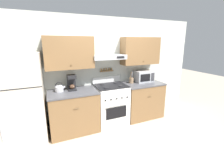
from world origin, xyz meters
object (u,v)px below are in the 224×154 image
at_px(refrigerator, 22,100).
at_px(utensil_crock, 131,80).
at_px(tea_kettle, 59,88).
at_px(coffee_maker, 72,82).
at_px(stove_range, 111,104).
at_px(microwave, 143,76).

xyz_separation_m(refrigerator, utensil_crock, (2.45, 0.14, 0.11)).
xyz_separation_m(tea_kettle, coffee_maker, (0.27, 0.03, 0.09)).
bearing_deg(stove_range, refrigerator, -178.86).
bearing_deg(microwave, refrigerator, -176.86).
distance_m(refrigerator, utensil_crock, 2.46).
distance_m(stove_range, tea_kettle, 1.27).
distance_m(stove_range, coffee_maker, 1.08).
bearing_deg(stove_range, coffee_maker, 171.58).
height_order(refrigerator, coffee_maker, refrigerator).
height_order(stove_range, tea_kettle, tea_kettle).
xyz_separation_m(refrigerator, tea_kettle, (0.69, 0.14, 0.11)).
bearing_deg(microwave, utensil_crock, -177.30).
bearing_deg(refrigerator, microwave, 3.14).
height_order(refrigerator, utensil_crock, refrigerator).
relative_size(tea_kettle, microwave, 0.48).
relative_size(stove_range, tea_kettle, 4.87).
bearing_deg(stove_range, microwave, 6.84).
bearing_deg(coffee_maker, stove_range, -8.42).
bearing_deg(coffee_maker, refrigerator, -170.03).
distance_m(stove_range, utensil_crock, 0.80).
xyz_separation_m(tea_kettle, microwave, (2.14, 0.02, 0.07)).
relative_size(refrigerator, utensil_crock, 6.11).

